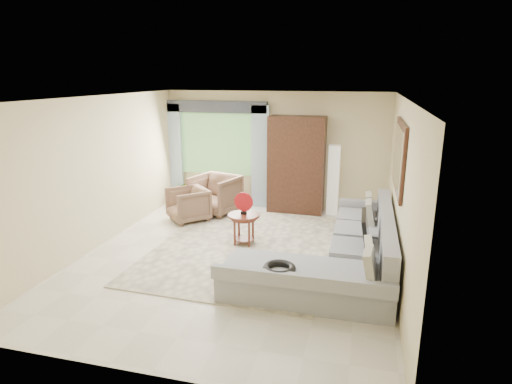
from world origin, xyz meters
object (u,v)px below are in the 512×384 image
(armoire, at_px, (297,165))
(armchair_left, at_px, (188,205))
(tv_screen, at_px, (366,230))
(coffee_table, at_px, (244,229))
(armchair_right, at_px, (215,194))
(sectional_sofa, at_px, (345,256))
(potted_plant, at_px, (180,193))
(floor_lamp, at_px, (333,180))

(armoire, bearing_deg, armchair_left, -150.22)
(tv_screen, distance_m, coffee_table, 2.24)
(armchair_right, bearing_deg, sectional_sofa, -21.51)
(coffee_table, relative_size, armchair_right, 0.61)
(tv_screen, bearing_deg, armchair_left, 154.77)
(armchair_right, relative_size, potted_plant, 1.77)
(armchair_left, bearing_deg, sectional_sofa, 17.44)
(armchair_left, height_order, armchair_right, armchair_right)
(sectional_sofa, xyz_separation_m, potted_plant, (-3.97, 2.83, -0.02))
(armchair_right, relative_size, armoire, 0.44)
(armchair_right, distance_m, floor_lamp, 2.58)
(tv_screen, xyz_separation_m, floor_lamp, (-0.70, 2.91, 0.03))
(floor_lamp, bearing_deg, potted_plant, -177.89)
(armchair_right, bearing_deg, armoire, 35.40)
(coffee_table, xyz_separation_m, armchair_left, (-1.48, 0.97, 0.05))
(sectional_sofa, xyz_separation_m, tv_screen, (0.27, 0.04, 0.44))
(armoire, xyz_separation_m, floor_lamp, (0.80, 0.06, -0.30))
(tv_screen, height_order, armoire, armoire)
(armchair_left, distance_m, floor_lamp, 3.14)
(sectional_sofa, bearing_deg, tv_screen, 9.26)
(potted_plant, bearing_deg, tv_screen, -33.30)
(armchair_left, bearing_deg, armchair_right, 104.34)
(coffee_table, height_order, armchair_left, armchair_left)
(sectional_sofa, bearing_deg, coffee_table, 157.55)
(armchair_left, relative_size, floor_lamp, 0.51)
(coffee_table, bearing_deg, armchair_left, 146.71)
(tv_screen, relative_size, armoire, 0.35)
(potted_plant, relative_size, floor_lamp, 0.35)
(coffee_table, distance_m, potted_plant, 3.00)
(sectional_sofa, xyz_separation_m, armoire, (-1.23, 2.90, 0.77))
(tv_screen, xyz_separation_m, armchair_right, (-3.19, 2.30, -0.30))
(armchair_right, bearing_deg, coffee_table, -37.98)
(tv_screen, height_order, armchair_right, tv_screen)
(sectional_sofa, height_order, armoire, armoire)
(potted_plant, distance_m, armoire, 2.85)
(armchair_left, bearing_deg, floor_lamp, 68.44)
(coffee_table, bearing_deg, armchair_right, 124.78)
(coffee_table, bearing_deg, floor_lamp, 58.01)
(armoire, bearing_deg, armchair_right, -161.85)
(armchair_left, distance_m, armoire, 2.47)
(tv_screen, xyz_separation_m, coffee_table, (-2.08, 0.71, -0.42))
(armchair_left, xyz_separation_m, potted_plant, (-0.68, 1.11, -0.08))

